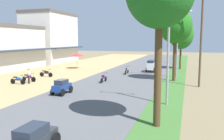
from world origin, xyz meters
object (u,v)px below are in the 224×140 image
streetlamp_mid (177,39)px  utility_pole_near (201,37)px  parked_motorbike_fifth (46,73)px  motorbike_ahead_third (127,70)px  median_tree_third (181,35)px  car_hatchback_blue (62,86)px  streetlamp_far (182,39)px  car_sedan_charcoal (33,139)px  streetlamp_near (168,44)px  car_van_white (151,65)px  parked_motorbike_fourth (29,77)px  median_tree_second (175,26)px  motorbike_ahead_second (104,78)px  pedestrian_on_shoulder (29,75)px  parked_motorbike_third (18,79)px  vendor_umbrella (77,54)px

streetlamp_mid → utility_pole_near: utility_pole_near is taller
parked_motorbike_fifth → motorbike_ahead_third: 10.40m
median_tree_third → car_hatchback_blue: size_ratio=3.80×
streetlamp_far → car_hatchback_blue: size_ratio=4.10×
car_sedan_charcoal → car_hatchback_blue: (-4.32, 9.78, 0.01)m
streetlamp_near → car_van_white: streetlamp_near is taller
parked_motorbike_fourth → median_tree_second: 16.94m
utility_pole_near → motorbike_ahead_second: 10.63m
median_tree_second → motorbike_ahead_second: bearing=-155.1°
parked_motorbike_fifth → pedestrian_on_shoulder: size_ratio=1.11×
motorbike_ahead_second → parked_motorbike_fifth: bearing=170.3°
parked_motorbike_fourth → median_tree_second: median_tree_second is taller
car_hatchback_blue → streetlamp_near: bearing=-3.6°
parked_motorbike_third → streetlamp_near: size_ratio=0.25×
utility_pole_near → car_hatchback_blue: bearing=-147.2°
median_tree_second → parked_motorbike_fifth: bearing=-172.8°
motorbike_ahead_second → pedestrian_on_shoulder: bearing=-156.4°
parked_motorbike_fourth → utility_pole_near: utility_pole_near is taller
vendor_umbrella → streetlamp_near: 23.25m
parked_motorbike_fourth → streetlamp_mid: 17.67m
parked_motorbike_third → parked_motorbike_fourth: same height
median_tree_third → streetlamp_mid: streetlamp_mid is taller
median_tree_second → motorbike_ahead_second: size_ratio=4.43×
pedestrian_on_shoulder → vendor_umbrella: bearing=94.4°
car_hatchback_blue → motorbike_ahead_second: 6.58m
median_tree_third → car_van_white: (-3.79, -4.86, -4.38)m
median_tree_third → motorbike_ahead_second: (-7.38, -14.75, -4.83)m
pedestrian_on_shoulder → utility_pole_near: (16.86, 3.89, 3.93)m
motorbike_ahead_second → utility_pole_near: bearing=4.4°
parked_motorbike_fifth → motorbike_ahead_second: bearing=-9.7°
car_sedan_charcoal → motorbike_ahead_second: bearing=100.1°
median_tree_second → car_hatchback_blue: bearing=-131.3°
utility_pole_near → car_hatchback_blue: (-11.11, -7.17, -4.15)m
streetlamp_mid → utility_pole_near: bearing=-64.6°
parked_motorbike_third → streetlamp_far: 31.79m
parked_motorbike_fourth → streetlamp_far: streetlamp_far is taller
streetlamp_mid → parked_motorbike_fourth: bearing=-152.1°
streetlamp_far → motorbike_ahead_third: 18.63m
parked_motorbike_third → car_van_white: size_ratio=0.75×
car_hatchback_blue → parked_motorbike_fifth: bearing=130.4°
parked_motorbike_fifth → motorbike_ahead_second: motorbike_ahead_second is taller
median_tree_second → median_tree_third: (0.27, 11.45, -0.67)m
streetlamp_far → car_sedan_charcoal: bearing=-96.2°
parked_motorbike_fourth → vendor_umbrella: size_ratio=0.71×
parked_motorbike_fifth → pedestrian_on_shoulder: (0.89, -4.52, 0.41)m
pedestrian_on_shoulder → streetlamp_near: 15.30m
streetlamp_mid → car_sedan_charcoal: 22.83m
streetlamp_far → utility_pole_near: size_ratio=0.87×
streetlamp_far → motorbike_ahead_third: bearing=-110.7°
vendor_umbrella → utility_pole_near: utility_pole_near is taller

